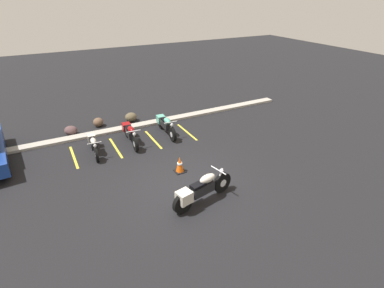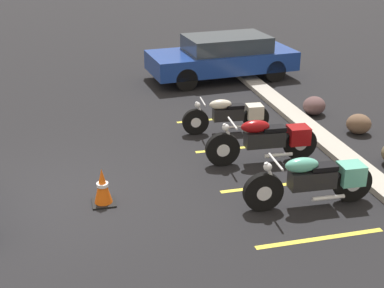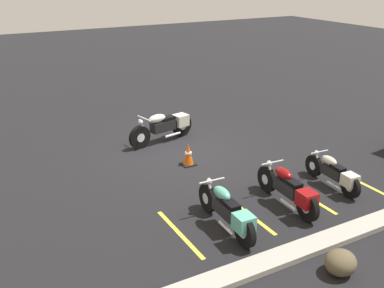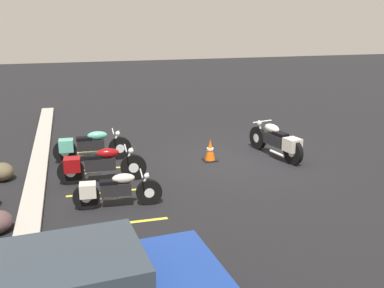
{
  "view_description": "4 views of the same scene",
  "coord_description": "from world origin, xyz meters",
  "px_view_note": "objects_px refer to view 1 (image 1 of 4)",
  "views": [
    {
      "loc": [
        -3.91,
        -8.02,
        6.32
      ],
      "look_at": [
        0.85,
        1.01,
        1.04
      ],
      "focal_mm": 28.0,
      "sensor_mm": 36.0,
      "label": 1
    },
    {
      "loc": [
        8.42,
        0.47,
        4.54
      ],
      "look_at": [
        0.59,
        2.42,
        1.09
      ],
      "focal_mm": 50.0,
      "sensor_mm": 36.0,
      "label": 2
    },
    {
      "loc": [
        5.93,
        11.45,
        5.4
      ],
      "look_at": [
        -0.07,
        0.52,
        0.43
      ],
      "focal_mm": 42.0,
      "sensor_mm": 36.0,
      "label": 3
    },
    {
      "loc": [
        -11.82,
        4.81,
        4.22
      ],
      "look_at": [
        -0.34,
        1.66,
        0.74
      ],
      "focal_mm": 42.0,
      "sensor_mm": 36.0,
      "label": 4
    }
  ],
  "objects_px": {
    "parked_bike_2": "(165,124)",
    "landscape_rock_2": "(131,117)",
    "motorcycle_cream_featured": "(201,190)",
    "landscape_rock_0": "(71,130)",
    "parked_bike_0": "(93,144)",
    "traffic_cone": "(180,165)",
    "landscape_rock_1": "(98,122)",
    "parked_bike_1": "(130,133)"
  },
  "relations": [
    {
      "from": "parked_bike_2",
      "to": "landscape_rock_2",
      "type": "height_order",
      "value": "parked_bike_2"
    },
    {
      "from": "motorcycle_cream_featured",
      "to": "landscape_rock_0",
      "type": "bearing_deg",
      "value": 99.47
    },
    {
      "from": "parked_bike_0",
      "to": "landscape_rock_2",
      "type": "xyz_separation_m",
      "value": [
        2.48,
        2.64,
        -0.18
      ]
    },
    {
      "from": "parked_bike_0",
      "to": "traffic_cone",
      "type": "height_order",
      "value": "parked_bike_0"
    },
    {
      "from": "parked_bike_0",
      "to": "motorcycle_cream_featured",
      "type": "bearing_deg",
      "value": 28.71
    },
    {
      "from": "landscape_rock_2",
      "to": "traffic_cone",
      "type": "distance_m",
      "value": 5.75
    },
    {
      "from": "parked_bike_2",
      "to": "landscape_rock_1",
      "type": "relative_size",
      "value": 4.13
    },
    {
      "from": "landscape_rock_2",
      "to": "parked_bike_0",
      "type": "bearing_deg",
      "value": -133.18
    },
    {
      "from": "parked_bike_2",
      "to": "landscape_rock_2",
      "type": "bearing_deg",
      "value": -153.19
    },
    {
      "from": "motorcycle_cream_featured",
      "to": "parked_bike_0",
      "type": "distance_m",
      "value": 5.68
    },
    {
      "from": "parked_bike_1",
      "to": "parked_bike_2",
      "type": "relative_size",
      "value": 1.0
    },
    {
      "from": "parked_bike_1",
      "to": "landscape_rock_1",
      "type": "height_order",
      "value": "parked_bike_1"
    },
    {
      "from": "landscape_rock_1",
      "to": "landscape_rock_2",
      "type": "xyz_separation_m",
      "value": [
        1.7,
        -0.14,
        0.01
      ]
    },
    {
      "from": "landscape_rock_2",
      "to": "traffic_cone",
      "type": "relative_size",
      "value": 0.98
    },
    {
      "from": "parked_bike_0",
      "to": "parked_bike_2",
      "type": "xyz_separation_m",
      "value": [
        3.52,
        0.36,
        0.06
      ]
    },
    {
      "from": "parked_bike_0",
      "to": "landscape_rock_0",
      "type": "relative_size",
      "value": 3.16
    },
    {
      "from": "parked_bike_1",
      "to": "landscape_rock_2",
      "type": "bearing_deg",
      "value": 164.97
    },
    {
      "from": "landscape_rock_1",
      "to": "traffic_cone",
      "type": "relative_size",
      "value": 0.84
    },
    {
      "from": "traffic_cone",
      "to": "parked_bike_2",
      "type": "bearing_deg",
      "value": 75.46
    },
    {
      "from": "parked_bike_0",
      "to": "landscape_rock_0",
      "type": "bearing_deg",
      "value": -161.33
    },
    {
      "from": "parked_bike_0",
      "to": "landscape_rock_1",
      "type": "relative_size",
      "value": 3.63
    },
    {
      "from": "parked_bike_0",
      "to": "parked_bike_1",
      "type": "distance_m",
      "value": 1.71
    },
    {
      "from": "landscape_rock_0",
      "to": "parked_bike_1",
      "type": "bearing_deg",
      "value": -42.79
    },
    {
      "from": "motorcycle_cream_featured",
      "to": "parked_bike_0",
      "type": "xyz_separation_m",
      "value": [
        -2.39,
        5.16,
        -0.1
      ]
    },
    {
      "from": "motorcycle_cream_featured",
      "to": "parked_bike_1",
      "type": "xyz_separation_m",
      "value": [
        -0.7,
        5.38,
        -0.04
      ]
    },
    {
      "from": "landscape_rock_1",
      "to": "landscape_rock_2",
      "type": "bearing_deg",
      "value": -4.64
    },
    {
      "from": "parked_bike_1",
      "to": "landscape_rock_0",
      "type": "distance_m",
      "value": 3.17
    },
    {
      "from": "motorcycle_cream_featured",
      "to": "parked_bike_0",
      "type": "height_order",
      "value": "motorcycle_cream_featured"
    },
    {
      "from": "traffic_cone",
      "to": "parked_bike_1",
      "type": "bearing_deg",
      "value": 105.51
    },
    {
      "from": "parked_bike_1",
      "to": "landscape_rock_1",
      "type": "bearing_deg",
      "value": -157.28
    },
    {
      "from": "landscape_rock_0",
      "to": "landscape_rock_2",
      "type": "distance_m",
      "value": 3.12
    },
    {
      "from": "landscape_rock_1",
      "to": "traffic_cone",
      "type": "distance_m",
      "value": 6.17
    },
    {
      "from": "parked_bike_0",
      "to": "traffic_cone",
      "type": "distance_m",
      "value": 4.06
    },
    {
      "from": "motorcycle_cream_featured",
      "to": "landscape_rock_0",
      "type": "distance_m",
      "value": 8.11
    },
    {
      "from": "parked_bike_2",
      "to": "landscape_rock_0",
      "type": "distance_m",
      "value": 4.61
    },
    {
      "from": "motorcycle_cream_featured",
      "to": "landscape_rock_2",
      "type": "distance_m",
      "value": 7.81
    },
    {
      "from": "landscape_rock_2",
      "to": "traffic_cone",
      "type": "bearing_deg",
      "value": -88.65
    },
    {
      "from": "parked_bike_0",
      "to": "parked_bike_2",
      "type": "height_order",
      "value": "parked_bike_2"
    },
    {
      "from": "traffic_cone",
      "to": "landscape_rock_1",
      "type": "bearing_deg",
      "value": 107.34
    },
    {
      "from": "landscape_rock_2",
      "to": "landscape_rock_1",
      "type": "bearing_deg",
      "value": 175.36
    },
    {
      "from": "parked_bike_1",
      "to": "landscape_rock_2",
      "type": "xyz_separation_m",
      "value": [
        0.79,
        2.42,
        -0.24
      ]
    },
    {
      "from": "landscape_rock_1",
      "to": "landscape_rock_2",
      "type": "distance_m",
      "value": 1.71
    }
  ]
}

